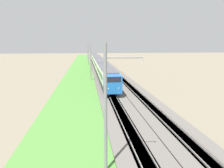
% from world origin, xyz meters
% --- Properties ---
extents(ballast_main, '(240.00, 4.40, 0.30)m').
position_xyz_m(ballast_main, '(50.00, 0.00, 0.15)').
color(ballast_main, '#605B56').
rests_on(ballast_main, ground).
extents(ballast_adjacent, '(240.00, 4.40, 0.30)m').
position_xyz_m(ballast_adjacent, '(50.00, -4.51, 0.15)').
color(ballast_adjacent, '#605B56').
rests_on(ballast_adjacent, ground).
extents(track_main, '(240.00, 1.57, 0.45)m').
position_xyz_m(track_main, '(50.00, 0.00, 0.16)').
color(track_main, '#4C4238').
rests_on(track_main, ground).
extents(track_adjacent, '(240.00, 1.57, 0.45)m').
position_xyz_m(track_adjacent, '(50.00, -4.51, 0.16)').
color(track_adjacent, '#4C4238').
rests_on(track_adjacent, ground).
extents(grass_verge, '(240.00, 8.42, 0.12)m').
position_xyz_m(grass_verge, '(50.00, 5.81, 0.06)').
color(grass_verge, '#4C8438').
rests_on(grass_verge, ground).
extents(passenger_train, '(87.62, 2.89, 5.09)m').
position_xyz_m(passenger_train, '(69.29, 0.00, 2.38)').
color(passenger_train, blue).
rests_on(passenger_train, ground).
extents(catenary_mast_near, '(0.22, 2.56, 8.69)m').
position_xyz_m(catenary_mast_near, '(6.26, 2.90, 4.49)').
color(catenary_mast_near, slate).
rests_on(catenary_mast_near, ground).
extents(catenary_mast_mid, '(0.22, 2.56, 8.41)m').
position_xyz_m(catenary_mast_mid, '(44.51, 2.90, 4.35)').
color(catenary_mast_mid, slate).
rests_on(catenary_mast_mid, ground).
extents(catenary_mast_far, '(0.22, 2.56, 9.02)m').
position_xyz_m(catenary_mast_far, '(82.76, 2.91, 4.66)').
color(catenary_mast_far, slate).
rests_on(catenary_mast_far, ground).
extents(catenary_mast_distant, '(0.22, 2.56, 8.70)m').
position_xyz_m(catenary_mast_distant, '(121.01, 2.90, 4.50)').
color(catenary_mast_distant, slate).
rests_on(catenary_mast_distant, ground).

